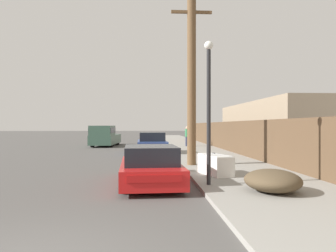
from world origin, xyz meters
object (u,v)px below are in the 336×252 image
object	(u,v)px
car_parked_mid	(152,144)
parked_sports_car_red	(150,167)
pickup_truck	(105,136)
brush_pile	(273,181)
pedestrian	(187,136)
street_lamp	(209,100)
discarded_fridge	(215,165)
utility_pole	(192,78)

from	to	relation	value
car_parked_mid	parked_sports_car_red	bearing A→B (deg)	-92.35
parked_sports_car_red	car_parked_mid	bearing A→B (deg)	86.39
pickup_truck	brush_pile	xyz separation A→B (m)	(7.09, -21.06, -0.50)
pickup_truck	parked_sports_car_red	bearing A→B (deg)	104.90
pedestrian	street_lamp	bearing A→B (deg)	-94.87
pickup_truck	street_lamp	distance (m)	20.77
parked_sports_car_red	pedestrian	bearing A→B (deg)	76.69
discarded_fridge	parked_sports_car_red	world-z (taller)	parked_sports_car_red
parked_sports_car_red	car_parked_mid	distance (m)	11.11
car_parked_mid	pedestrian	world-z (taller)	pedestrian
car_parked_mid	pedestrian	size ratio (longest dim) A/B	2.50
pickup_truck	brush_pile	distance (m)	22.23
car_parked_mid	utility_pole	size ratio (longest dim) A/B	0.55
street_lamp	pedestrian	world-z (taller)	street_lamp
utility_pole	pedestrian	world-z (taller)	utility_pole
car_parked_mid	street_lamp	size ratio (longest dim) A/B	0.99
car_parked_mid	pickup_truck	xyz separation A→B (m)	(-4.11, 8.06, 0.25)
discarded_fridge	pedestrian	xyz separation A→B (m)	(0.92, 15.91, 0.50)
discarded_fridge	car_parked_mid	distance (m)	10.17
discarded_fridge	street_lamp	bearing A→B (deg)	-121.47
utility_pole	discarded_fridge	bearing A→B (deg)	-81.25
discarded_fridge	pickup_truck	size ratio (longest dim) A/B	0.29
discarded_fridge	brush_pile	size ratio (longest dim) A/B	1.03
car_parked_mid	pickup_truck	bearing A→B (deg)	115.63
parked_sports_car_red	brush_pile	size ratio (longest dim) A/B	2.58
car_parked_mid	street_lamp	bearing A→B (deg)	-84.11
parked_sports_car_red	pickup_truck	xyz separation A→B (m)	(-3.92, 19.17, 0.35)
parked_sports_car_red	pickup_truck	size ratio (longest dim) A/B	0.74
discarded_fridge	parked_sports_car_red	distance (m)	2.58
pickup_truck	brush_pile	size ratio (longest dim) A/B	3.51
discarded_fridge	utility_pole	bearing A→B (deg)	84.53
pedestrian	brush_pile	bearing A→B (deg)	-90.14
utility_pole	pedestrian	size ratio (longest dim) A/B	4.51
parked_sports_car_red	discarded_fridge	bearing A→B (deg)	24.24
discarded_fridge	pickup_truck	distance (m)	19.05
parked_sports_car_red	car_parked_mid	size ratio (longest dim) A/B	1.05
car_parked_mid	brush_pile	world-z (taller)	car_parked_mid
parked_sports_car_red	street_lamp	bearing A→B (deg)	-26.54
car_parked_mid	pickup_truck	distance (m)	9.05
utility_pole	street_lamp	world-z (taller)	utility_pole
pedestrian	pickup_truck	bearing A→B (deg)	163.63
parked_sports_car_red	utility_pole	size ratio (longest dim) A/B	0.58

